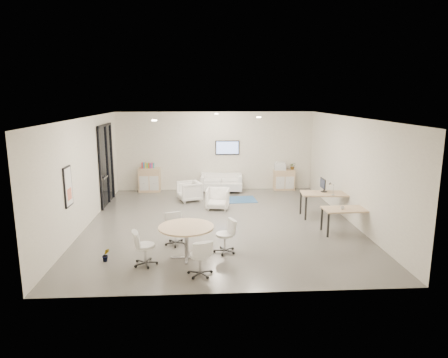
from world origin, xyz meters
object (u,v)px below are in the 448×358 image
at_px(loveseat, 222,183).
at_px(desk_rear, 325,195).
at_px(sideboard_left, 150,180).
at_px(armchair_right, 218,198).
at_px(armchair_left, 189,190).
at_px(sideboard_right, 284,180).
at_px(desk_front, 348,211).
at_px(round_table, 186,230).

relative_size(loveseat, desk_rear, 1.08).
distance_m(sideboard_left, armchair_right, 3.77).
distance_m(armchair_left, desk_rear, 4.96).
distance_m(loveseat, armchair_right, 2.53).
bearing_deg(sideboard_right, desk_rear, -82.21).
bearing_deg(sideboard_left, desk_front, -41.12).
xyz_separation_m(armchair_left, round_table, (0.08, -5.41, 0.32)).
height_order(loveseat, desk_front, desk_front).
relative_size(desk_rear, desk_front, 1.12).
relative_size(armchair_left, armchair_right, 1.02).
bearing_deg(round_table, sideboard_right, 61.48).
height_order(armchair_right, desk_rear, desk_rear).
distance_m(armchair_right, desk_rear, 3.60).
bearing_deg(loveseat, desk_rear, -44.47).
relative_size(sideboard_right, armchair_right, 1.08).
bearing_deg(armchair_right, sideboard_left, 142.86).
height_order(sideboard_right, armchair_right, sideboard_right).
bearing_deg(round_table, loveseat, 80.10).
xyz_separation_m(armchair_left, desk_front, (4.55, -3.87, 0.25)).
distance_m(armchair_left, round_table, 5.42).
bearing_deg(sideboard_left, desk_rear, -32.30).
bearing_deg(desk_front, armchair_right, 139.84).
bearing_deg(loveseat, sideboard_right, 9.05).
height_order(sideboard_left, desk_rear, sideboard_left).
bearing_deg(sideboard_left, armchair_left, -43.17).
xyz_separation_m(armchair_left, desk_rear, (4.40, -2.27, 0.31)).
bearing_deg(sideboard_left, loveseat, -3.28).
bearing_deg(desk_rear, loveseat, 136.54).
height_order(loveseat, desk_rear, desk_rear).
relative_size(armchair_left, desk_rear, 0.50).
height_order(desk_rear, desk_front, desk_rear).
xyz_separation_m(desk_rear, round_table, (-4.31, -3.13, 0.01)).
distance_m(sideboard_right, armchair_right, 3.94).
bearing_deg(round_table, sideboard_left, 103.98).
distance_m(sideboard_right, loveseat, 2.61).
xyz_separation_m(desk_rear, desk_front, (0.16, -1.59, -0.06)).
distance_m(sideboard_left, round_table, 7.17).
bearing_deg(sideboard_left, sideboard_right, 0.20).
bearing_deg(desk_rear, sideboard_right, 103.75).
bearing_deg(armchair_left, desk_rear, 43.10).
relative_size(sideboard_left, round_table, 0.74).
bearing_deg(desk_front, round_table, -163.55).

